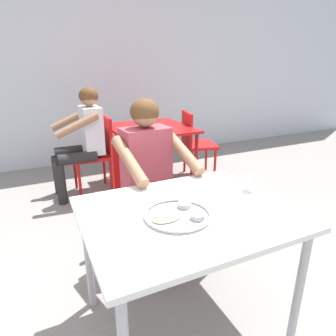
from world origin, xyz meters
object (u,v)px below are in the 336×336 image
Objects in this scene: thali_tray at (178,215)px; drinking_cup at (250,183)px; chair_red_left at (98,149)px; chair_red_right at (194,140)px; table_foreground at (187,224)px; diner_foreground at (152,170)px; patron_background at (83,133)px; table_background_red at (150,133)px; chair_foreground at (140,188)px.

thali_tray is 0.54m from drinking_cup.
chair_red_left is 1.25m from chair_red_right.
table_foreground is 0.67m from diner_foreground.
chair_red_left reaches higher than table_foreground.
table_background_red is at bearing 0.07° from patron_background.
patron_background is at bearing 92.14° from thali_tray.
patron_background is at bearing 106.64° from drinking_cup.
chair_red_right is (1.24, 2.07, -0.15)m from table_foreground.
chair_red_left is (-0.06, 1.24, 0.01)m from chair_foreground.
diner_foreground is at bearing 78.19° from thali_tray.
chair_red_left is (0.07, 2.16, -0.24)m from thali_tray.
diner_foreground reaches higher than table_foreground.
drinking_cup is 0.71m from diner_foreground.
table_foreground is 2.18m from table_background_red.
patron_background reaches higher than chair_foreground.
diner_foreground reaches higher than chair_red_right.
diner_foreground is at bearing 83.61° from table_foreground.
table_background_red is (0.57, 1.43, -0.08)m from diner_foreground.
diner_foreground is (0.01, -0.22, 0.22)m from chair_foreground.
drinking_cup is at bearing -57.40° from diner_foreground.
patron_background reaches higher than drinking_cup.
patron_background is (-0.21, 1.21, 0.22)m from chair_foreground.
patron_background is (-1.40, 0.02, 0.22)m from chair_red_right.
diner_foreground is at bearing -86.26° from chair_foreground.
drinking_cup is 0.08× the size of diner_foreground.
chair_foreground is 1.25m from patron_background.
drinking_cup is at bearing 10.90° from thali_tray.
table_foreground is at bearing -171.84° from drinking_cup.
thali_tray is (-0.07, -0.04, 0.09)m from table_foreground.
table_foreground is 2.13m from chair_red_left.
chair_foreground reaches higher than table_foreground.
chair_red_left is at bearing 90.01° from table_foreground.
chair_red_left is at bearing 88.11° from thali_tray.
chair_foreground is 1.68m from chair_red_right.
diner_foreground is at bearing -87.10° from chair_red_left.
drinking_cup is 2.12m from chair_red_left.
chair_red_right is at bearing 57.94° from thali_tray.
chair_red_left is at bearing 102.45° from drinking_cup.
chair_red_right is (0.79, 2.00, -0.28)m from drinking_cup.
chair_red_left is 0.73× the size of patron_background.
table_foreground is 0.87× the size of patron_background.
patron_background is (-0.15, -0.03, 0.21)m from chair_red_left.
table_foreground is 2.09m from patron_background.
chair_red_left is (-0.07, 1.46, -0.22)m from diner_foreground.
chair_red_right is (1.19, 1.19, 0.00)m from chair_foreground.
chair_red_right is 1.41m from patron_background.
table_foreground is 1.19× the size of chair_red_left.
drinking_cup reaches higher than table_foreground.
table_background_red is 1.09× the size of chair_red_left.
drinking_cup is at bearing 8.16° from table_foreground.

